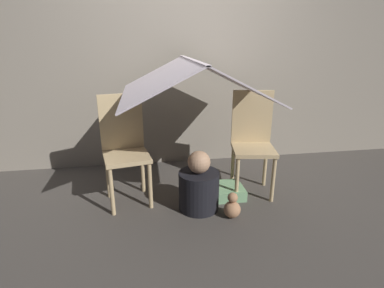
# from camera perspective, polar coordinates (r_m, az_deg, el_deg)

# --- Properties ---
(ground_plane) EXTENTS (8.80, 8.80, 0.00)m
(ground_plane) POSITION_cam_1_polar(r_m,az_deg,el_deg) (2.86, 0.20, -10.66)
(ground_plane) COLOR #47423D
(wall_back) EXTENTS (7.00, 0.05, 2.50)m
(wall_back) POSITION_cam_1_polar(r_m,az_deg,el_deg) (3.49, -2.55, 16.29)
(wall_back) COLOR gray
(wall_back) RESTS_ON ground_plane
(chair_left) EXTENTS (0.45, 0.45, 0.98)m
(chair_left) POSITION_cam_1_polar(r_m,az_deg,el_deg) (2.74, -12.72, -0.27)
(chair_left) COLOR #D1B27F
(chair_left) RESTS_ON ground_plane
(chair_right) EXTENTS (0.44, 0.44, 0.98)m
(chair_right) POSITION_cam_1_polar(r_m,az_deg,el_deg) (2.91, 11.45, 0.96)
(chair_right) COLOR #D1B27F
(chair_right) RESTS_ON ground_plane
(sheet_canopy) EXTENTS (1.18, 1.31, 0.30)m
(sheet_canopy) POSITION_cam_1_polar(r_m,az_deg,el_deg) (2.56, 0.00, 12.58)
(sheet_canopy) COLOR silver
(person_front) EXTENTS (0.35, 0.35, 0.54)m
(person_front) POSITION_cam_1_polar(r_m,az_deg,el_deg) (2.64, 1.31, -8.09)
(person_front) COLOR black
(person_front) RESTS_ON ground_plane
(floor_cushion) EXTENTS (0.38, 0.31, 0.10)m
(floor_cushion) POSITION_cam_1_polar(r_m,az_deg,el_deg) (2.93, 5.93, -8.94)
(floor_cushion) COLOR #7FB27F
(floor_cushion) RESTS_ON ground_plane
(plush_toy) EXTENTS (0.14, 0.14, 0.23)m
(plush_toy) POSITION_cam_1_polar(r_m,az_deg,el_deg) (2.60, 7.67, -11.86)
(plush_toy) COLOR tan
(plush_toy) RESTS_ON ground_plane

